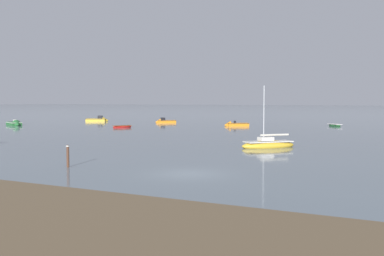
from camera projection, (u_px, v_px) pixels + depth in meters
ground_plane at (189, 174)px, 26.95m from camera, size 800.00×800.00×0.00m
motorboat_moored_0 at (99, 120)px, 95.02m from camera, size 4.96×3.89×1.82m
motorboat_moored_1 at (164, 122)px, 88.50m from camera, size 4.13×3.70×1.57m
motorboat_moored_2 at (234, 125)px, 77.22m from camera, size 4.41×3.63×1.48m
rowboat_moored_0 at (335, 125)px, 76.96m from camera, size 3.07×3.61×0.56m
sailboat_moored_0 at (268, 145)px, 42.10m from camera, size 5.07×5.11×6.16m
motorboat_moored_4 at (15, 124)px, 79.58m from camera, size 5.05×3.62×1.65m
rowboat_moored_1 at (122, 127)px, 72.94m from camera, size 2.67×3.38×0.52m
mooring_post_near at (68, 157)px, 29.64m from camera, size 0.22×0.22×1.65m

